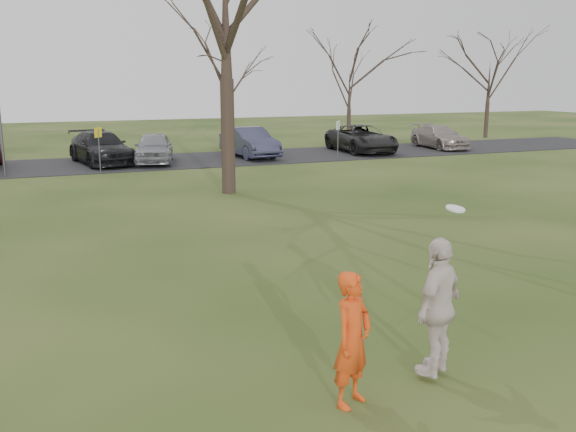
{
  "coord_description": "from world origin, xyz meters",
  "views": [
    {
      "loc": [
        -4.56,
        -7.41,
        4.19
      ],
      "look_at": [
        0.0,
        4.0,
        1.5
      ],
      "focal_mm": 39.06,
      "sensor_mm": 36.0,
      "label": 1
    }
  ],
  "objects_px": {
    "car_7": "(439,137)",
    "car_3": "(101,148)",
    "car_4": "(154,148)",
    "player_defender": "(353,339)",
    "catching_play": "(439,306)",
    "car_5": "(249,142)",
    "car_6": "(361,138)"
  },
  "relations": [
    {
      "from": "car_3",
      "to": "car_7",
      "type": "distance_m",
      "value": 20.05
    },
    {
      "from": "car_7",
      "to": "car_3",
      "type": "bearing_deg",
      "value": -177.33
    },
    {
      "from": "car_4",
      "to": "car_6",
      "type": "distance_m",
      "value": 12.08
    },
    {
      "from": "car_7",
      "to": "catching_play",
      "type": "xyz_separation_m",
      "value": [
        -17.93,
        -25.45,
        0.35
      ]
    },
    {
      "from": "player_defender",
      "to": "car_7",
      "type": "distance_m",
      "value": 32.17
    },
    {
      "from": "car_4",
      "to": "car_5",
      "type": "bearing_deg",
      "value": 18.77
    },
    {
      "from": "player_defender",
      "to": "car_6",
      "type": "distance_m",
      "value": 29.16
    },
    {
      "from": "car_4",
      "to": "car_7",
      "type": "bearing_deg",
      "value": 14.57
    },
    {
      "from": "player_defender",
      "to": "catching_play",
      "type": "height_order",
      "value": "catching_play"
    },
    {
      "from": "car_4",
      "to": "catching_play",
      "type": "bearing_deg",
      "value": -78.05
    },
    {
      "from": "player_defender",
      "to": "car_3",
      "type": "bearing_deg",
      "value": 61.49
    },
    {
      "from": "car_3",
      "to": "car_7",
      "type": "bearing_deg",
      "value": -11.2
    },
    {
      "from": "car_5",
      "to": "catching_play",
      "type": "relative_size",
      "value": 2.01
    },
    {
      "from": "player_defender",
      "to": "car_3",
      "type": "distance_m",
      "value": 25.92
    },
    {
      "from": "car_6",
      "to": "catching_play",
      "type": "relative_size",
      "value": 2.32
    },
    {
      "from": "car_5",
      "to": "car_7",
      "type": "bearing_deg",
      "value": -5.55
    },
    {
      "from": "car_4",
      "to": "car_6",
      "type": "height_order",
      "value": "car_6"
    },
    {
      "from": "car_4",
      "to": "car_6",
      "type": "bearing_deg",
      "value": 15.05
    },
    {
      "from": "player_defender",
      "to": "catching_play",
      "type": "relative_size",
      "value": 0.75
    },
    {
      "from": "catching_play",
      "to": "car_5",
      "type": "bearing_deg",
      "value": 77.5
    },
    {
      "from": "car_5",
      "to": "catching_play",
      "type": "bearing_deg",
      "value": -107.95
    },
    {
      "from": "car_6",
      "to": "car_7",
      "type": "distance_m",
      "value": 5.46
    },
    {
      "from": "car_6",
      "to": "car_7",
      "type": "height_order",
      "value": "car_6"
    },
    {
      "from": "car_3",
      "to": "car_5",
      "type": "relative_size",
      "value": 1.12
    },
    {
      "from": "player_defender",
      "to": "car_7",
      "type": "xyz_separation_m",
      "value": [
        19.39,
        25.67,
        -0.18
      ]
    },
    {
      "from": "car_5",
      "to": "car_6",
      "type": "height_order",
      "value": "car_5"
    },
    {
      "from": "car_7",
      "to": "car_6",
      "type": "bearing_deg",
      "value": -175.99
    },
    {
      "from": "car_4",
      "to": "catching_play",
      "type": "relative_size",
      "value": 1.87
    },
    {
      "from": "car_5",
      "to": "car_6",
      "type": "relative_size",
      "value": 0.87
    },
    {
      "from": "car_5",
      "to": "catching_play",
      "type": "xyz_separation_m",
      "value": [
        -5.65,
        -25.47,
        0.24
      ]
    },
    {
      "from": "catching_play",
      "to": "car_4",
      "type": "bearing_deg",
      "value": 89.09
    },
    {
      "from": "car_4",
      "to": "car_6",
      "type": "xyz_separation_m",
      "value": [
        12.07,
        0.46,
        0.01
      ]
    }
  ]
}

